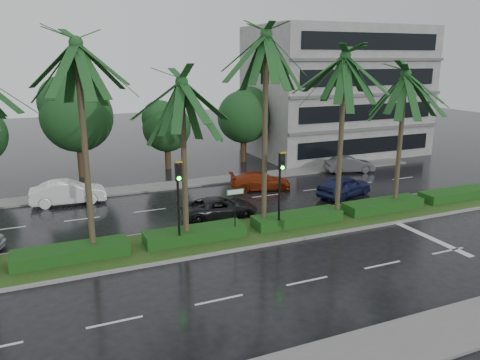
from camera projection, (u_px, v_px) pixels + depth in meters
name	position (u px, v px, depth m)	size (l,w,h in m)	color
ground	(257.00, 240.00, 24.26)	(120.00, 120.00, 0.00)	black
near_sidewalk	(391.00, 347.00, 15.19)	(40.00, 2.40, 0.12)	slate
far_sidewalk	(188.00, 183.00, 34.89)	(40.00, 2.00, 0.12)	slate
median	(249.00, 232.00, 25.12)	(36.00, 4.00, 0.15)	gray
hedge	(249.00, 226.00, 25.03)	(35.20, 1.40, 0.60)	#124115
lane_markings	(311.00, 234.00, 25.04)	(34.00, 13.06, 0.01)	silver
palm_row	(226.00, 73.00, 22.52)	(26.30, 4.20, 10.97)	#3F3724
signal_median_left	(179.00, 192.00, 22.22)	(0.34, 0.42, 4.36)	black
signal_median_right	(281.00, 180.00, 24.33)	(0.34, 0.42, 4.36)	black
street_sign	(235.00, 201.00, 23.76)	(0.95, 0.09, 2.60)	black
bg_trees	(178.00, 114.00, 39.07)	(32.82, 5.48, 7.91)	#392719
building	(336.00, 91.00, 45.24)	(16.00, 10.00, 12.00)	slate
car_white	(68.00, 192.00, 30.09)	(4.65, 1.62, 1.53)	white
car_darkgrey	(220.00, 208.00, 27.47)	(4.47, 2.06, 1.24)	black
car_red	(260.00, 181.00, 33.38)	(4.36, 1.77, 1.27)	maroon
car_blue	(344.00, 186.00, 31.71)	(4.30, 1.73, 1.46)	#1A224F
car_grey	(349.00, 164.00, 38.39)	(3.99, 1.39, 1.31)	#4D4E51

